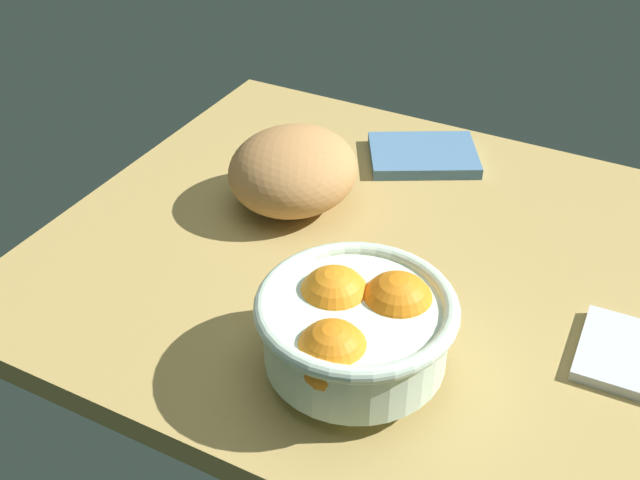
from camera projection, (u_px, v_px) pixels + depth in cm
name	position (u px, v px, depth cm)	size (l,w,h in cm)	color
ground_plane	(400.00, 269.00, 91.81)	(82.31, 66.88, 3.00)	#A98D4E
fruit_bowl	(356.00, 326.00, 72.92)	(18.81, 18.81, 10.38)	silver
bread_loaf	(293.00, 170.00, 97.44)	(16.70, 15.57, 9.75)	#B37D48
napkin_spare	(423.00, 155.00, 108.64)	(14.48, 10.79, 1.53)	teal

